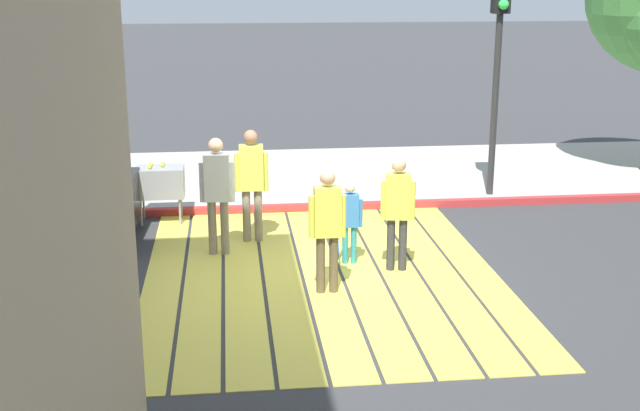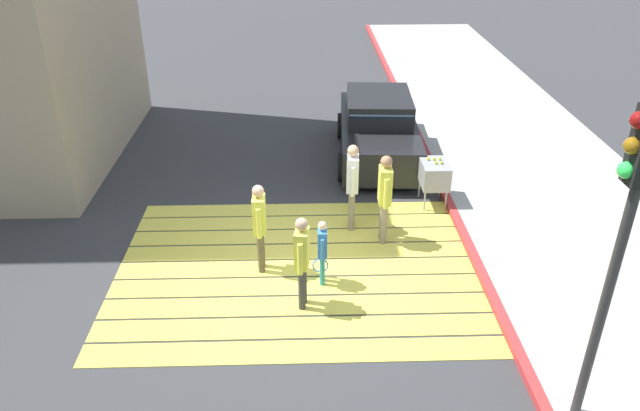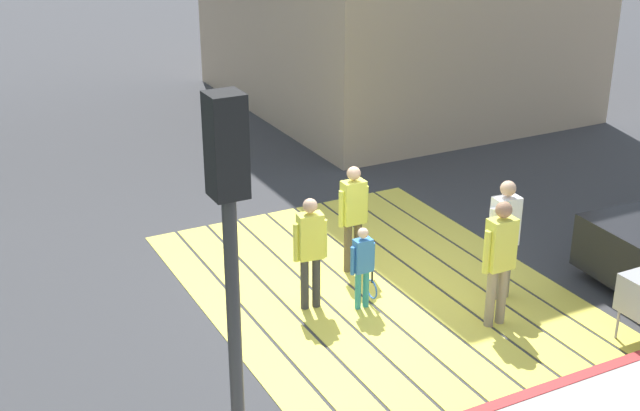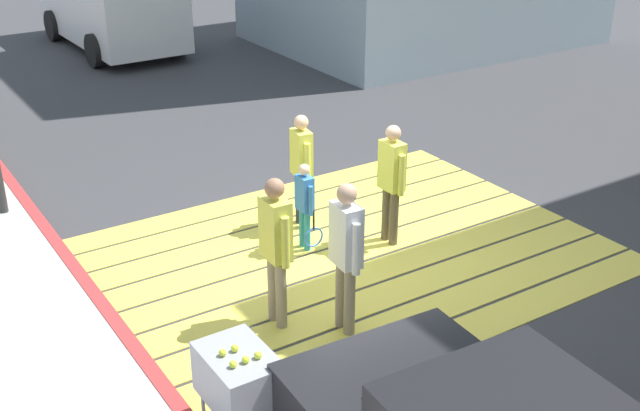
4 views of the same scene
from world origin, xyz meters
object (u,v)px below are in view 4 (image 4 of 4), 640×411
object	(u,v)px
tennis_ball_cart	(239,378)
pedestrian_adult_lead	(301,163)
pedestrian_child_with_racket	(305,203)
pedestrian_teen_behind	(392,176)
pedestrian_adult_trailing	(276,242)
pedestrian_adult_side	(346,248)

from	to	relation	value
tennis_ball_cart	pedestrian_adult_lead	distance (m)	4.48
pedestrian_adult_lead	pedestrian_child_with_racket	xyz separation A→B (m)	(-0.34, -0.64, -0.27)
pedestrian_adult_lead	pedestrian_teen_behind	size ratio (longest dim) A/B	0.98
pedestrian_child_with_racket	pedestrian_teen_behind	bearing A→B (deg)	-22.70
pedestrian_teen_behind	pedestrian_adult_lead	bearing A→B (deg)	123.87
tennis_ball_cart	pedestrian_adult_trailing	size ratio (longest dim) A/B	0.57
pedestrian_adult_trailing	pedestrian_teen_behind	size ratio (longest dim) A/B	1.07
pedestrian_child_with_racket	tennis_ball_cart	bearing A→B (deg)	-130.78
pedestrian_adult_lead	pedestrian_child_with_racket	size ratio (longest dim) A/B	1.34
tennis_ball_cart	pedestrian_child_with_racket	world-z (taller)	pedestrian_child_with_racket
tennis_ball_cart	pedestrian_teen_behind	distance (m)	4.28
tennis_ball_cart	pedestrian_child_with_racket	distance (m)	3.77
pedestrian_adult_trailing	pedestrian_adult_side	size ratio (longest dim) A/B	1.00
pedestrian_adult_side	pedestrian_child_with_racket	bearing A→B (deg)	71.00
pedestrian_adult_lead	pedestrian_adult_trailing	distance (m)	2.52
pedestrian_adult_lead	pedestrian_adult_side	distance (m)	2.70
tennis_ball_cart	pedestrian_teen_behind	xyz separation A→B (m)	(3.53, 2.41, 0.28)
tennis_ball_cart	pedestrian_teen_behind	size ratio (longest dim) A/B	0.61
pedestrian_adult_trailing	pedestrian_teen_behind	distance (m)	2.45
pedestrian_adult_trailing	pedestrian_adult_lead	bearing A→B (deg)	52.06
tennis_ball_cart	pedestrian_adult_trailing	distance (m)	1.99
pedestrian_adult_side	pedestrian_teen_behind	size ratio (longest dim) A/B	1.06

